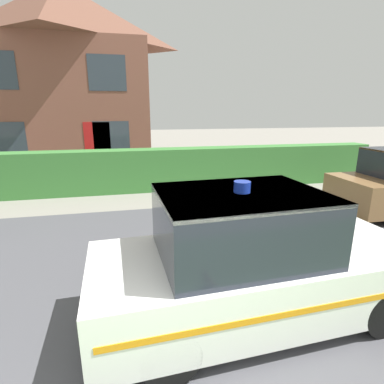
# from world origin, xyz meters

# --- Properties ---
(road_strip) EXTENTS (28.00, 6.12, 0.01)m
(road_strip) POSITION_xyz_m (0.00, 3.80, 0.01)
(road_strip) COLOR #4C4C51
(road_strip) RESTS_ON ground
(garden_hedge) EXTENTS (14.20, 0.76, 1.35)m
(garden_hedge) POSITION_xyz_m (1.12, 8.86, 0.67)
(garden_hedge) COLOR #3D7F38
(garden_hedge) RESTS_ON ground
(police_car) EXTENTS (4.10, 1.75, 1.78)m
(police_car) POSITION_xyz_m (1.04, 2.26, 0.76)
(police_car) COLOR black
(police_car) RESTS_ON road_strip
(house_left) EXTENTS (7.28, 5.89, 7.79)m
(house_left) POSITION_xyz_m (-2.84, 14.51, 3.98)
(house_left) COLOR brown
(house_left) RESTS_ON ground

